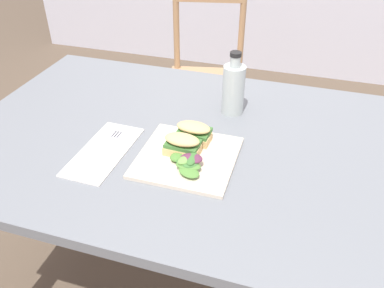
{
  "coord_description": "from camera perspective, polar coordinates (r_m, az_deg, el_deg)",
  "views": [
    {
      "loc": [
        0.22,
        -0.89,
        1.36
      ],
      "look_at": [
        -0.03,
        -0.08,
        0.76
      ],
      "focal_mm": 36.78,
      "sensor_mm": 36.0,
      "label": 1
    }
  ],
  "objects": [
    {
      "name": "plate_lunch",
      "position": [
        1.02,
        -0.67,
        -1.93
      ],
      "size": [
        0.25,
        0.25,
        0.01
      ],
      "primitive_type": "cube",
      "color": "beige",
      "rests_on": "dining_table"
    },
    {
      "name": "bottle_cold_brew",
      "position": [
        1.19,
        6.01,
        7.61
      ],
      "size": [
        0.07,
        0.07,
        0.19
      ],
      "color": "#472819",
      "rests_on": "dining_table"
    },
    {
      "name": "fork_on_napkin",
      "position": [
        1.08,
        -12.25,
        -0.34
      ],
      "size": [
        0.03,
        0.19,
        0.0
      ],
      "color": "silver",
      "rests_on": "napkin_folded"
    },
    {
      "name": "napkin_folded",
      "position": [
        1.07,
        -12.66,
        -1.01
      ],
      "size": [
        0.12,
        0.26,
        0.0
      ],
      "primitive_type": "cube",
      "rotation": [
        0.0,
        0.0,
        -0.02
      ],
      "color": "silver",
      "rests_on": "dining_table"
    },
    {
      "name": "dining_table",
      "position": [
        1.18,
        -0.9,
        -4.06
      ],
      "size": [
        1.28,
        0.85,
        0.74
      ],
      "color": "slate",
      "rests_on": "ground"
    },
    {
      "name": "salad_mixed_greens",
      "position": [
        0.97,
        -0.62,
        -2.46
      ],
      "size": [
        0.11,
        0.11,
        0.03
      ],
      "color": "#84A84C",
      "rests_on": "plate_lunch"
    },
    {
      "name": "chair_wooden_far",
      "position": [
        2.08,
        2.1,
        9.26
      ],
      "size": [
        0.48,
        0.48,
        0.87
      ],
      "color": "tan",
      "rests_on": "ground"
    },
    {
      "name": "sandwich_half_front",
      "position": [
        1.01,
        -1.42,
        -0.04
      ],
      "size": [
        0.09,
        0.07,
        0.06
      ],
      "color": "#DBB270",
      "rests_on": "plate_lunch"
    },
    {
      "name": "sandwich_half_back",
      "position": [
        1.05,
        0.24,
        1.75
      ],
      "size": [
        0.09,
        0.07,
        0.06
      ],
      "color": "#DBB270",
      "rests_on": "plate_lunch"
    }
  ]
}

